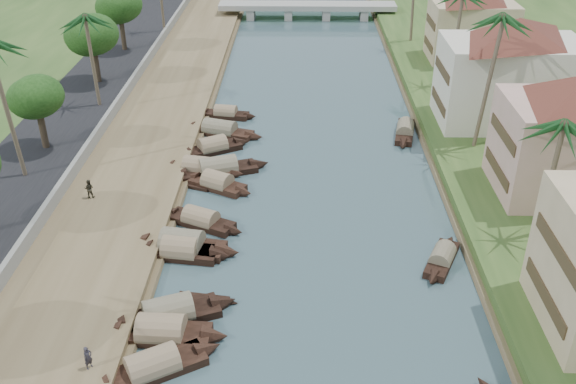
{
  "coord_description": "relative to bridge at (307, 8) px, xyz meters",
  "views": [
    {
      "loc": [
        -1.21,
        -31.14,
        26.34
      ],
      "look_at": [
        -1.98,
        11.88,
        2.0
      ],
      "focal_mm": 40.0,
      "sensor_mm": 36.0,
      "label": 1
    }
  ],
  "objects": [
    {
      "name": "ground",
      "position": [
        -0.0,
        -72.0,
        -1.72
      ],
      "size": [
        220.0,
        220.0,
        0.0
      ],
      "primitive_type": "plane",
      "color": "#395156",
      "rests_on": "ground"
    },
    {
      "name": "left_bank",
      "position": [
        -16.0,
        -52.0,
        -1.32
      ],
      "size": [
        10.0,
        180.0,
        0.8
      ],
      "primitive_type": "cube",
      "color": "brown",
      "rests_on": "ground"
    },
    {
      "name": "right_bank",
      "position": [
        19.0,
        -52.0,
        -1.12
      ],
      "size": [
        16.0,
        180.0,
        1.2
      ],
      "primitive_type": "cube",
      "color": "#2B481D",
      "rests_on": "ground"
    },
    {
      "name": "road",
      "position": [
        -24.5,
        -52.0,
        -1.02
      ],
      "size": [
        8.0,
        180.0,
        1.4
      ],
      "primitive_type": "cube",
      "color": "black",
      "rests_on": "ground"
    },
    {
      "name": "retaining_wall",
      "position": [
        -20.2,
        -52.0,
        -0.37
      ],
      "size": [
        0.4,
        180.0,
        1.1
      ],
      "primitive_type": "cube",
      "color": "gray",
      "rests_on": "left_bank"
    },
    {
      "name": "bridge",
      "position": [
        0.0,
        0.0,
        0.0
      ],
      "size": [
        28.0,
        4.0,
        2.4
      ],
      "color": "#9C9B92",
      "rests_on": "ground"
    },
    {
      "name": "building_mid",
      "position": [
        19.99,
        -58.0,
        4.41
      ],
      "size": [
        14.11,
        14.11,
        9.7
      ],
      "color": "#D3A095",
      "rests_on": "right_bank"
    },
    {
      "name": "building_far",
      "position": [
        18.99,
        -44.0,
        4.66
      ],
      "size": [
        15.59,
        15.59,
        10.2
      ],
      "color": "beige",
      "rests_on": "right_bank"
    },
    {
      "name": "building_distant",
      "position": [
        19.99,
        -24.0,
        4.16
      ],
      "size": [
        12.62,
        12.62,
        9.2
      ],
      "color": "#D3B98E",
      "rests_on": "right_bank"
    },
    {
      "name": "sampan_2",
      "position": [
        -9.15,
        -77.22,
        -1.31
      ],
      "size": [
        8.03,
        5.55,
        2.19
      ],
      "rotation": [
        0.0,
        0.0,
        0.52
      ],
      "color": "black",
      "rests_on": "ground"
    },
    {
      "name": "sampan_3",
      "position": [
        -9.09,
        -72.73,
        -1.3
      ],
      "size": [
        8.83,
        4.95,
        2.35
      ],
      "rotation": [
        0.0,
        0.0,
        0.38
      ],
      "color": "black",
      "rests_on": "ground"
    },
    {
      "name": "sampan_4",
      "position": [
        -9.22,
        -74.35,
        -1.3
      ],
      "size": [
        8.26,
        2.27,
        2.31
      ],
      "rotation": [
        0.0,
        0.0,
        -0.05
      ],
      "color": "black",
      "rests_on": "ground"
    },
    {
      "name": "sampan_5",
      "position": [
        -9.43,
        -65.91,
        -1.3
      ],
      "size": [
        7.49,
        2.8,
        2.33
      ],
      "rotation": [
        0.0,
        0.0,
        -0.14
      ],
      "color": "black",
      "rests_on": "ground"
    },
    {
      "name": "sampan_6",
      "position": [
        -9.45,
        -65.29,
        -1.3
      ],
      "size": [
        8.83,
        3.43,
        2.53
      ],
      "rotation": [
        0.0,
        0.0,
        -0.17
      ],
      "color": "black",
      "rests_on": "ground"
    },
    {
      "name": "sampan_7",
      "position": [
        -8.6,
        -61.84,
        -1.31
      ],
      "size": [
        7.41,
        4.57,
        2.02
      ],
      "rotation": [
        0.0,
        0.0,
        -0.44
      ],
      "color": "black",
      "rests_on": "ground"
    },
    {
      "name": "sampan_8",
      "position": [
        -7.99,
        -56.01,
        -1.31
      ],
      "size": [
        6.82,
        4.65,
        2.14
      ],
      "rotation": [
        0.0,
        0.0,
        -0.49
      ],
      "color": "black",
      "rests_on": "ground"
    },
    {
      "name": "sampan_9",
      "position": [
        -8.22,
        -53.45,
        -1.3
      ],
      "size": [
        9.52,
        4.87,
        2.37
      ],
      "rotation": [
        0.0,
        0.0,
        0.34
      ],
      "color": "black",
      "rests_on": "ground"
    },
    {
      "name": "sampan_10",
      "position": [
        -9.83,
        -53.33,
        -1.31
      ],
      "size": [
        8.31,
        3.28,
        2.24
      ],
      "rotation": [
        0.0,
        0.0,
        -0.2
      ],
      "color": "black",
      "rests_on": "ground"
    },
    {
      "name": "sampan_11",
      "position": [
        -9.25,
        -49.05,
        -1.31
      ],
      "size": [
        7.39,
        5.1,
        2.17
      ],
      "rotation": [
        0.0,
        0.0,
        0.51
      ],
      "color": "black",
      "rests_on": "ground"
    },
    {
      "name": "sampan_12",
      "position": [
        -9.01,
        -45.08,
        -1.31
      ],
      "size": [
        9.39,
        4.52,
        2.22
      ],
      "rotation": [
        0.0,
        0.0,
        -0.32
      ],
      "color": "black",
      "rests_on": "ground"
    },
    {
      "name": "sampan_13",
      "position": [
        -8.86,
        -40.75,
        -1.32
      ],
      "size": [
        6.78,
        2.42,
        1.87
      ],
      "rotation": [
        0.0,
        0.0,
        -0.16
      ],
      "color": "black",
      "rests_on": "ground"
    },
    {
      "name": "sampan_15",
      "position": [
        8.83,
        -66.49,
        -1.32
      ],
      "size": [
        3.88,
        6.4,
        1.79
      ],
      "rotation": [
        0.0,
        0.0,
        1.14
      ],
      "color": "black",
      "rests_on": "ground"
    },
    {
      "name": "sampan_16",
      "position": [
        9.32,
        -44.82,
        -1.31
      ],
      "size": [
        2.98,
        8.08,
        1.97
      ],
      "rotation": [
        0.0,
        0.0,
        1.38
      ],
      "color": "black",
      "rests_on": "ground"
    },
    {
      "name": "canoe_1",
      "position": [
        -7.23,
        -70.85,
        -1.62
      ],
      "size": [
        4.69,
        1.46,
        0.75
      ],
      "rotation": [
        0.0,
        0.0,
        -0.16
      ],
      "color": "black",
      "rests_on": "ground"
    },
    {
      "name": "canoe_2",
      "position": [
        -10.75,
        -55.54,
        -1.62
      ],
      "size": [
        6.2,
        3.12,
        0.91
      ],
      "rotation": [
        0.0,
        0.0,
        -0.37
      ],
      "color": "black",
      "rests_on": "ground"
    },
    {
      "name": "palm_1",
      "position": [
        16.0,
        -64.39,
        7.82
      ],
      "size": [
        3.2,
        3.2,
        10.08
      ],
      "color": "brown",
      "rests_on": "ground"
    },
    {
      "name": "palm_2",
      "position": [
        15.0,
        -49.78,
        10.96
      ],
      "size": [
        3.2,
        3.2,
        13.34
      ],
      "color": "brown",
      "rests_on": "ground"
    },
    {
      "name": "palm_6",
      "position": [
        -22.0,
        -40.91,
        8.64
      ],
      "size": [
        3.2,
        3.2,
        10.72
      ],
      "color": "brown",
      "rests_on": "ground"
    },
    {
      "name": "tree_3",
      "position": [
        -24.0,
        -51.16,
        4.38
      ],
      "size": [
        4.4,
        4.4,
        6.6
      ],
      "color": "#433326",
      "rests_on": "ground"
    },
    {
      "name": "tree_4",
      "position": [
        -24.0,
        -33.82,
        4.93
      ],
      "size": [
        5.29,
        5.29,
        7.5
      ],
      "color": "#433326",
      "rests_on": "ground"
    },
    {
      "name": "tree_5",
      "position": [
        -24.0,
        -21.58,
        5.22
      ],
      "size": [
        5.21,
        5.21,
        7.77
      ],
      "color": "#433326",
      "rests_on": "ground"
    },
    {
      "name": "tree_6",
      "position": [
        24.0,
        -40.07,
        5.17
      ],
      "size": [
        4.31,
        4.31,
        7.59
      ],
      "color": "#433326",
      "rests_on": "ground"
    },
    {
      "name": "person_near",
      "position": [
        -12.48,
        -77.64,
        -0.21
      ],
      "size": [
        0.58,
        0.62,
        1.43
      ],
      "primitive_type": "imported",
      "rotation": [
        0.0,
        0.0,
        0.97
      ],
      "color": "#2A2830",
      "rests_on": "left_bank"
    },
    {
      "name": "person_far",
      "position": [
        -17.78,
        -59.11,
        -0.15
      ],
      "size": [
        0.78,
        0.62,
        1.55
      ],
      "primitive_type": "imported",
      "rotation": [
        0.0,
        0.0,
        3.19
      ],
      "color": "#302E22",
      "rests_on": "left_bank"
    }
  ]
}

